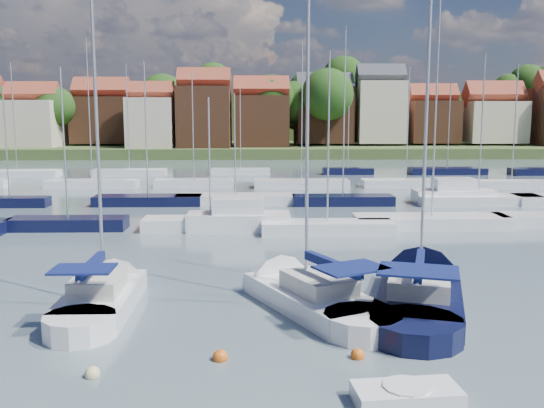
{
  "coord_description": "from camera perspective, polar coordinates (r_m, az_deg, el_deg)",
  "views": [
    {
      "loc": [
        -4.12,
        -20.95,
        8.03
      ],
      "look_at": [
        -3.18,
        14.0,
        2.72
      ],
      "focal_mm": 40.0,
      "sensor_mm": 36.0,
      "label": 1
    }
  ],
  "objects": [
    {
      "name": "ground",
      "position": [
        61.61,
        2.31,
        1.13
      ],
      "size": [
        260.0,
        260.0,
        0.0
      ],
      "primitive_type": "plane",
      "color": "#42505A",
      "rests_on": "ground"
    },
    {
      "name": "sailboat_left",
      "position": [
        27.09,
        -15.23,
        -8.12
      ],
      "size": [
        2.68,
        9.96,
        13.6
      ],
      "rotation": [
        0.0,
        0.0,
        1.58
      ],
      "color": "white",
      "rests_on": "ground"
    },
    {
      "name": "sailboat_centre",
      "position": [
        26.39,
        2.32,
        -8.28
      ],
      "size": [
        7.53,
        11.19,
        15.03
      ],
      "rotation": [
        0.0,
        0.0,
        2.03
      ],
      "color": "white",
      "rests_on": "ground"
    },
    {
      "name": "sailboat_navy",
      "position": [
        27.84,
        13.79,
        -7.64
      ],
      "size": [
        6.89,
        13.12,
        17.53
      ],
      "rotation": [
        0.0,
        0.0,
        1.28
      ],
      "color": "black",
      "rests_on": "ground"
    },
    {
      "name": "tender",
      "position": [
        18.02,
        12.55,
        -17.18
      ],
      "size": [
        3.05,
        1.63,
        0.63
      ],
      "rotation": [
        0.0,
        0.0,
        0.09
      ],
      "color": "white",
      "rests_on": "ground"
    },
    {
      "name": "buoy_b",
      "position": [
        20.07,
        -16.53,
        -15.33
      ],
      "size": [
        0.47,
        0.47,
        0.47
      ],
      "primitive_type": "sphere",
      "color": "beige",
      "rests_on": "ground"
    },
    {
      "name": "buoy_c",
      "position": [
        20.54,
        -4.9,
        -14.42
      ],
      "size": [
        0.5,
        0.5,
        0.5
      ],
      "primitive_type": "sphere",
      "color": "#D85914",
      "rests_on": "ground"
    },
    {
      "name": "buoy_d",
      "position": [
        20.8,
        8.05,
        -14.17
      ],
      "size": [
        0.46,
        0.46,
        0.46
      ],
      "primitive_type": "sphere",
      "color": "#D85914",
      "rests_on": "ground"
    },
    {
      "name": "buoy_e",
      "position": [
        28.69,
        13.6,
        -7.87
      ],
      "size": [
        0.54,
        0.54,
        0.54
      ],
      "primitive_type": "sphere",
      "color": "beige",
      "rests_on": "ground"
    },
    {
      "name": "buoy_g",
      "position": [
        23.98,
        7.7,
        -11.01
      ],
      "size": [
        0.43,
        0.43,
        0.43
      ],
      "primitive_type": "sphere",
      "color": "beige",
      "rests_on": "ground"
    },
    {
      "name": "marina_field",
      "position": [
        56.93,
        4.56,
        0.93
      ],
      "size": [
        79.62,
        41.41,
        15.93
      ],
      "color": "white",
      "rests_on": "ground"
    },
    {
      "name": "far_shore_town",
      "position": [
        153.78,
        0.84,
        7.35
      ],
      "size": [
        212.46,
        90.0,
        22.27
      ],
      "color": "#415028",
      "rests_on": "ground"
    }
  ]
}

